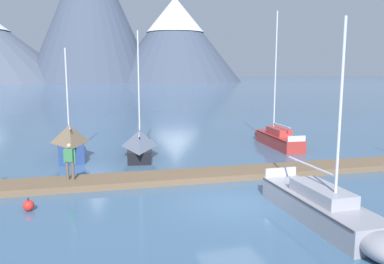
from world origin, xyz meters
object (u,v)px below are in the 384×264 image
Objects in this scene: person_on_dock at (70,159)px; sailboat_mid_dock_port at (140,143)px; sailboat_far_berth at (276,138)px; sailboat_mid_dock_starboard at (327,210)px; mooring_buoy_channel_marker at (28,206)px; sailboat_second_berth at (70,141)px.

sailboat_mid_dock_port is at bearing 54.19° from person_on_dock.
sailboat_far_berth is at bearing 24.83° from person_on_dock.
sailboat_mid_dock_starboard is (4.49, -12.79, -0.27)m from sailboat_mid_dock_port.
sailboat_mid_dock_starboard is 14.10× the size of mooring_buoy_channel_marker.
sailboat_mid_dock_starboard is at bearing -57.65° from sailboat_second_berth.
sailboat_second_berth is at bearing 179.87° from sailboat_far_berth.
sailboat_second_berth is 13.95m from sailboat_far_berth.
sailboat_mid_dock_port is 15.50× the size of mooring_buoy_channel_marker.
sailboat_mid_dock_starboard is 10.88m from mooring_buoy_channel_marker.
sailboat_mid_dock_port is 13.56m from sailboat_mid_dock_starboard.
person_on_dock is 3.44m from mooring_buoy_channel_marker.
sailboat_mid_dock_starboard is at bearing -111.31° from sailboat_far_berth.
sailboat_second_berth is 3.91× the size of person_on_dock.
sailboat_far_berth is at bearing 4.74° from sailboat_mid_dock_port.
sailboat_mid_dock_port is (4.15, -0.84, -0.17)m from sailboat_second_berth.
sailboat_mid_dock_starboard reaches higher than sailboat_second_berth.
sailboat_far_berth is (5.31, 13.61, 0.02)m from sailboat_mid_dock_starboard.
sailboat_second_berth is 0.71× the size of sailboat_far_berth.
sailboat_second_berth is 0.94× the size of sailboat_mid_dock_starboard.
sailboat_mid_dock_port is at bearing 57.10° from mooring_buoy_channel_marker.
sailboat_far_berth is at bearing 31.34° from mooring_buoy_channel_marker.
mooring_buoy_channel_marker is at bearing -122.90° from sailboat_mid_dock_port.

